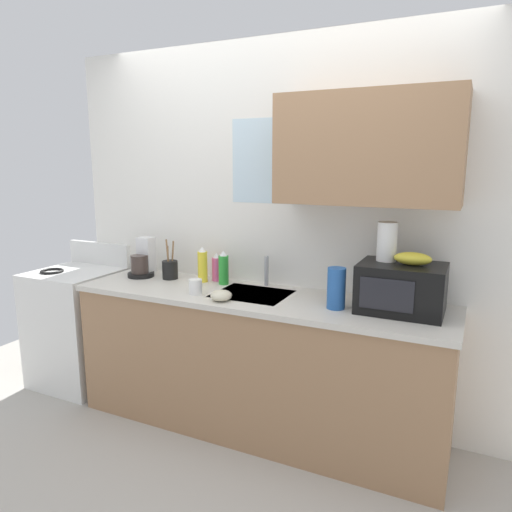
{
  "coord_description": "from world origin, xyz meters",
  "views": [
    {
      "loc": [
        1.22,
        -2.56,
        1.71
      ],
      "look_at": [
        0.0,
        0.0,
        1.15
      ],
      "focal_mm": 32.99,
      "sensor_mm": 36.0,
      "label": 1
    }
  ],
  "objects_px": {
    "stove_range": "(78,326)",
    "dish_soap_bottle_green": "(224,268)",
    "microwave": "(401,288)",
    "dish_soap_bottle_yellow": "(203,265)",
    "cereal_canister": "(336,288)",
    "coffee_maker": "(143,262)",
    "mug_white": "(195,287)",
    "paper_towel_roll": "(387,242)",
    "small_bowl": "(221,295)",
    "banana_bunch": "(413,259)",
    "utensil_crock": "(170,269)",
    "dish_soap_bottle_pink": "(217,268)"
  },
  "relations": [
    {
      "from": "stove_range",
      "to": "small_bowl",
      "type": "distance_m",
      "value": 1.5
    },
    {
      "from": "small_bowl",
      "to": "paper_towel_roll",
      "type": "bearing_deg",
      "value": 18.36
    },
    {
      "from": "stove_range",
      "to": "dish_soap_bottle_green",
      "type": "xyz_separation_m",
      "value": [
        1.23,
        0.15,
        0.55
      ]
    },
    {
      "from": "stove_range",
      "to": "utensil_crock",
      "type": "relative_size",
      "value": 3.81
    },
    {
      "from": "microwave",
      "to": "banana_bunch",
      "type": "distance_m",
      "value": 0.18
    },
    {
      "from": "coffee_maker",
      "to": "utensil_crock",
      "type": "distance_m",
      "value": 0.23
    },
    {
      "from": "small_bowl",
      "to": "banana_bunch",
      "type": "bearing_deg",
      "value": 13.34
    },
    {
      "from": "stove_range",
      "to": "mug_white",
      "type": "distance_m",
      "value": 1.3
    },
    {
      "from": "stove_range",
      "to": "banana_bunch",
      "type": "xyz_separation_m",
      "value": [
        2.46,
        0.05,
        0.75
      ]
    },
    {
      "from": "microwave",
      "to": "coffee_maker",
      "type": "distance_m",
      "value": 1.84
    },
    {
      "from": "stove_range",
      "to": "utensil_crock",
      "type": "height_order",
      "value": "utensil_crock"
    },
    {
      "from": "microwave",
      "to": "mug_white",
      "type": "xyz_separation_m",
      "value": [
        -1.22,
        -0.19,
        -0.09
      ]
    },
    {
      "from": "dish_soap_bottle_yellow",
      "to": "cereal_canister",
      "type": "bearing_deg",
      "value": -11.1
    },
    {
      "from": "mug_white",
      "to": "dish_soap_bottle_pink",
      "type": "bearing_deg",
      "value": 98.41
    },
    {
      "from": "utensil_crock",
      "to": "paper_towel_roll",
      "type": "bearing_deg",
      "value": -0.76
    },
    {
      "from": "dish_soap_bottle_green",
      "to": "cereal_canister",
      "type": "xyz_separation_m",
      "value": [
        0.84,
        -0.2,
        0.01
      ]
    },
    {
      "from": "utensil_crock",
      "to": "dish_soap_bottle_yellow",
      "type": "bearing_deg",
      "value": 6.24
    },
    {
      "from": "coffee_maker",
      "to": "dish_soap_bottle_green",
      "type": "xyz_separation_m",
      "value": [
        0.65,
        0.04,
        0.0
      ]
    },
    {
      "from": "dish_soap_bottle_pink",
      "to": "cereal_canister",
      "type": "distance_m",
      "value": 0.97
    },
    {
      "from": "stove_range",
      "to": "dish_soap_bottle_green",
      "type": "bearing_deg",
      "value": 6.88
    },
    {
      "from": "microwave",
      "to": "stove_range",
      "type": "bearing_deg",
      "value": -178.93
    },
    {
      "from": "banana_bunch",
      "to": "utensil_crock",
      "type": "relative_size",
      "value": 0.7
    },
    {
      "from": "stove_range",
      "to": "utensil_crock",
      "type": "distance_m",
      "value": 0.97
    },
    {
      "from": "paper_towel_roll",
      "to": "small_bowl",
      "type": "height_order",
      "value": "paper_towel_roll"
    },
    {
      "from": "microwave",
      "to": "dish_soap_bottle_green",
      "type": "xyz_separation_m",
      "value": [
        -1.18,
        0.1,
        -0.03
      ]
    },
    {
      "from": "cereal_canister",
      "to": "utensil_crock",
      "type": "height_order",
      "value": "utensil_crock"
    },
    {
      "from": "banana_bunch",
      "to": "dish_soap_bottle_pink",
      "type": "height_order",
      "value": "banana_bunch"
    },
    {
      "from": "banana_bunch",
      "to": "paper_towel_roll",
      "type": "height_order",
      "value": "paper_towel_roll"
    },
    {
      "from": "dish_soap_bottle_green",
      "to": "coffee_maker",
      "type": "bearing_deg",
      "value": -176.16
    },
    {
      "from": "dish_soap_bottle_yellow",
      "to": "small_bowl",
      "type": "bearing_deg",
      "value": -45.27
    },
    {
      "from": "stove_range",
      "to": "dish_soap_bottle_pink",
      "type": "distance_m",
      "value": 1.28
    },
    {
      "from": "banana_bunch",
      "to": "cereal_canister",
      "type": "bearing_deg",
      "value": -165.62
    },
    {
      "from": "microwave",
      "to": "dish_soap_bottle_pink",
      "type": "xyz_separation_m",
      "value": [
        -1.28,
        0.17,
        -0.04
      ]
    },
    {
      "from": "dish_soap_bottle_yellow",
      "to": "mug_white",
      "type": "distance_m",
      "value": 0.32
    },
    {
      "from": "paper_towel_roll",
      "to": "small_bowl",
      "type": "xyz_separation_m",
      "value": [
        -0.9,
        -0.3,
        -0.35
      ]
    },
    {
      "from": "coffee_maker",
      "to": "mug_white",
      "type": "height_order",
      "value": "coffee_maker"
    },
    {
      "from": "dish_soap_bottle_yellow",
      "to": "mug_white",
      "type": "xyz_separation_m",
      "value": [
        0.12,
        -0.29,
        -0.07
      ]
    },
    {
      "from": "banana_bunch",
      "to": "dish_soap_bottle_green",
      "type": "relative_size",
      "value": 0.86
    },
    {
      "from": "banana_bunch",
      "to": "cereal_canister",
      "type": "height_order",
      "value": "banana_bunch"
    },
    {
      "from": "banana_bunch",
      "to": "dish_soap_bottle_green",
      "type": "distance_m",
      "value": 1.25
    },
    {
      "from": "dish_soap_bottle_green",
      "to": "dish_soap_bottle_yellow",
      "type": "relative_size",
      "value": 0.94
    },
    {
      "from": "dish_soap_bottle_green",
      "to": "cereal_canister",
      "type": "distance_m",
      "value": 0.87
    },
    {
      "from": "banana_bunch",
      "to": "paper_towel_roll",
      "type": "bearing_deg",
      "value": 161.57
    },
    {
      "from": "paper_towel_roll",
      "to": "mug_white",
      "type": "height_order",
      "value": "paper_towel_roll"
    },
    {
      "from": "dish_soap_bottle_pink",
      "to": "utensil_crock",
      "type": "relative_size",
      "value": 0.7
    },
    {
      "from": "utensil_crock",
      "to": "small_bowl",
      "type": "bearing_deg",
      "value": -28.05
    },
    {
      "from": "small_bowl",
      "to": "stove_range",
      "type": "bearing_deg",
      "value": 171.79
    },
    {
      "from": "dish_soap_bottle_yellow",
      "to": "microwave",
      "type": "bearing_deg",
      "value": -4.22
    },
    {
      "from": "stove_range",
      "to": "dish_soap_bottle_green",
      "type": "height_order",
      "value": "dish_soap_bottle_green"
    },
    {
      "from": "coffee_maker",
      "to": "cereal_canister",
      "type": "distance_m",
      "value": 1.5
    }
  ]
}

